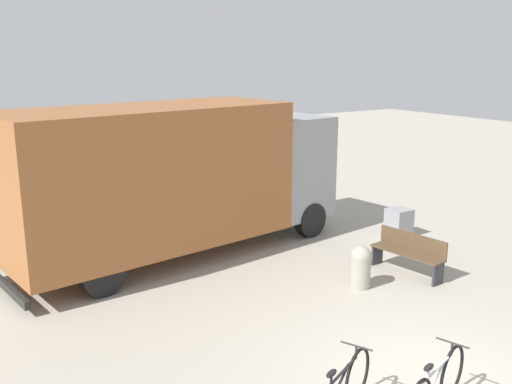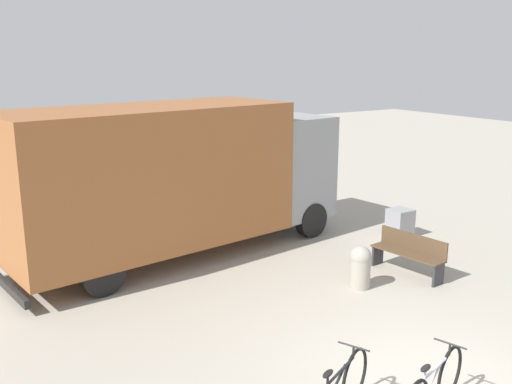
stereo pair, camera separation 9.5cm
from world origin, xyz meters
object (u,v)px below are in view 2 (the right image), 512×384
(delivery_truck, at_px, (177,174))
(park_bench, at_px, (409,252))
(bollard_near_bench, at_px, (360,266))
(utility_box, at_px, (400,223))

(delivery_truck, distance_m, park_bench, 5.35)
(bollard_near_bench, bearing_deg, delivery_truck, 120.07)
(delivery_truck, relative_size, bollard_near_bench, 9.56)
(delivery_truck, height_order, park_bench, delivery_truck)
(bollard_near_bench, bearing_deg, utility_box, 31.92)
(park_bench, distance_m, utility_box, 2.58)
(park_bench, bearing_deg, utility_box, -48.98)
(delivery_truck, bearing_deg, bollard_near_bench, -67.62)
(park_bench, relative_size, bollard_near_bench, 1.94)
(delivery_truck, xyz_separation_m, bollard_near_bench, (2.18, -3.76, -1.42))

